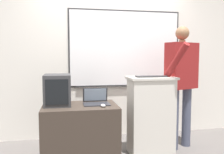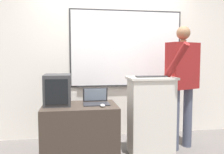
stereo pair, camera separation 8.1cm
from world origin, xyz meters
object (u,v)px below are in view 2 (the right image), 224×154
person_presenter (182,78)px  side_desk (80,132)px  computer_mouse_by_laptop (103,105)px  wireless_keyboard (151,77)px  laptop (96,100)px  lectern_podium (151,116)px  crt_monitor (58,90)px

person_presenter → side_desk: bearing=163.7°
side_desk → computer_mouse_by_laptop: computer_mouse_by_laptop is taller
person_presenter → wireless_keyboard: 0.55m
laptop → computer_mouse_by_laptop: size_ratio=3.38×
lectern_podium → computer_mouse_by_laptop: size_ratio=10.57×
side_desk → wireless_keyboard: bearing=-2.9°
side_desk → crt_monitor: size_ratio=2.17×
lectern_podium → wireless_keyboard: bearing=-111.0°
person_presenter → laptop: bearing=161.4°
person_presenter → computer_mouse_by_laptop: 1.25m
computer_mouse_by_laptop → side_desk: bearing=150.5°
crt_monitor → person_presenter: bearing=1.5°
person_presenter → laptop: 1.28m
lectern_podium → crt_monitor: size_ratio=2.41×
lectern_podium → side_desk: lectern_podium is taller
side_desk → laptop: bearing=17.5°
person_presenter → crt_monitor: (-1.74, -0.04, -0.13)m
lectern_podium → laptop: bearing=175.1°
person_presenter → computer_mouse_by_laptop: (-1.18, -0.28, -0.31)m
lectern_podium → crt_monitor: 1.29m
wireless_keyboard → computer_mouse_by_laptop: 0.75m
computer_mouse_by_laptop → crt_monitor: size_ratio=0.23×
laptop → crt_monitor: 0.51m
side_desk → wireless_keyboard: (0.94, -0.05, 0.71)m
side_desk → crt_monitor: crt_monitor is taller
person_presenter → wireless_keyboard: person_presenter is taller
lectern_podium → crt_monitor: crt_monitor is taller
person_presenter → computer_mouse_by_laptop: person_presenter is taller
person_presenter → crt_monitor: size_ratio=4.02×
person_presenter → laptop: person_presenter is taller
laptop → wireless_keyboard: bearing=-9.0°
laptop → wireless_keyboard: size_ratio=0.83×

